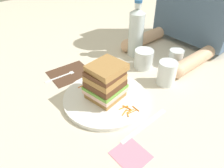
# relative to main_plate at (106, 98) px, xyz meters

# --- Properties ---
(ground_plane) EXTENTS (3.00, 3.00, 0.00)m
(ground_plane) POSITION_rel_main_plate_xyz_m (0.01, 0.02, -0.01)
(ground_plane) COLOR beige
(main_plate) EXTENTS (0.30, 0.30, 0.01)m
(main_plate) POSITION_rel_main_plate_xyz_m (0.00, 0.00, 0.00)
(main_plate) COLOR white
(main_plate) RESTS_ON ground_plane
(sandwich) EXTENTS (0.13, 0.13, 0.13)m
(sandwich) POSITION_rel_main_plate_xyz_m (0.00, 0.00, 0.07)
(sandwich) COLOR #A87A42
(sandwich) RESTS_ON main_plate
(carrot_shred_0) EXTENTS (0.02, 0.03, 0.00)m
(carrot_shred_0) POSITION_rel_main_plate_xyz_m (-0.10, -0.00, 0.01)
(carrot_shred_0) COLOR orange
(carrot_shred_0) RESTS_ON main_plate
(carrot_shred_1) EXTENTS (0.02, 0.02, 0.00)m
(carrot_shred_1) POSITION_rel_main_plate_xyz_m (-0.12, 0.00, 0.01)
(carrot_shred_1) COLOR orange
(carrot_shred_1) RESTS_ON main_plate
(carrot_shred_2) EXTENTS (0.03, 0.00, 0.00)m
(carrot_shred_2) POSITION_rel_main_plate_xyz_m (-0.09, -0.02, 0.01)
(carrot_shred_2) COLOR orange
(carrot_shred_2) RESTS_ON main_plate
(carrot_shred_3) EXTENTS (0.02, 0.03, 0.00)m
(carrot_shred_3) POSITION_rel_main_plate_xyz_m (-0.10, -0.02, 0.01)
(carrot_shred_3) COLOR orange
(carrot_shred_3) RESTS_ON main_plate
(carrot_shred_4) EXTENTS (0.03, 0.02, 0.00)m
(carrot_shred_4) POSITION_rel_main_plate_xyz_m (-0.09, -0.01, 0.01)
(carrot_shred_4) COLOR orange
(carrot_shred_4) RESTS_ON main_plate
(carrot_shred_5) EXTENTS (0.00, 0.02, 0.00)m
(carrot_shred_5) POSITION_rel_main_plate_xyz_m (-0.10, -0.04, 0.01)
(carrot_shred_5) COLOR orange
(carrot_shred_5) RESTS_ON main_plate
(carrot_shred_6) EXTENTS (0.01, 0.03, 0.00)m
(carrot_shred_6) POSITION_rel_main_plate_xyz_m (0.10, -0.00, 0.01)
(carrot_shred_6) COLOR orange
(carrot_shred_6) RESTS_ON main_plate
(carrot_shred_7) EXTENTS (0.01, 0.03, 0.00)m
(carrot_shred_7) POSITION_rel_main_plate_xyz_m (0.12, 0.01, 0.01)
(carrot_shred_7) COLOR orange
(carrot_shred_7) RESTS_ON main_plate
(carrot_shred_8) EXTENTS (0.01, 0.03, 0.00)m
(carrot_shred_8) POSITION_rel_main_plate_xyz_m (0.08, 0.01, 0.01)
(carrot_shred_8) COLOR orange
(carrot_shred_8) RESTS_ON main_plate
(carrot_shred_9) EXTENTS (0.02, 0.01, 0.00)m
(carrot_shred_9) POSITION_rel_main_plate_xyz_m (0.08, 0.01, 0.01)
(carrot_shred_9) COLOR orange
(carrot_shred_9) RESTS_ON main_plate
(carrot_shred_10) EXTENTS (0.02, 0.01, 0.00)m
(carrot_shred_10) POSITION_rel_main_plate_xyz_m (0.12, -0.00, 0.01)
(carrot_shred_10) COLOR orange
(carrot_shred_10) RESTS_ON main_plate
(carrot_shred_11) EXTENTS (0.03, 0.00, 0.00)m
(carrot_shred_11) POSITION_rel_main_plate_xyz_m (0.11, 0.04, 0.01)
(carrot_shred_11) COLOR orange
(carrot_shred_11) RESTS_ON main_plate
(carrot_shred_12) EXTENTS (0.03, 0.01, 0.00)m
(carrot_shred_12) POSITION_rel_main_plate_xyz_m (0.09, 0.02, 0.01)
(carrot_shred_12) COLOR orange
(carrot_shred_12) RESTS_ON main_plate
(carrot_shred_13) EXTENTS (0.02, 0.02, 0.00)m
(carrot_shred_13) POSITION_rel_main_plate_xyz_m (0.11, 0.02, 0.01)
(carrot_shred_13) COLOR orange
(carrot_shred_13) RESTS_ON main_plate
(carrot_shred_14) EXTENTS (0.00, 0.02, 0.00)m
(carrot_shred_14) POSITION_rel_main_plate_xyz_m (0.11, 0.01, 0.01)
(carrot_shred_14) COLOR orange
(carrot_shred_14) RESTS_ON main_plate
(napkin_dark) EXTENTS (0.15, 0.17, 0.00)m
(napkin_dark) POSITION_rel_main_plate_xyz_m (-0.23, -0.01, -0.01)
(napkin_dark) COLOR #4C3323
(napkin_dark) RESTS_ON ground_plane
(fork) EXTENTS (0.03, 0.17, 0.00)m
(fork) POSITION_rel_main_plate_xyz_m (-0.23, -0.03, -0.00)
(fork) COLOR silver
(fork) RESTS_ON napkin_dark
(knife) EXTENTS (0.02, 0.20, 0.00)m
(knife) POSITION_rel_main_plate_xyz_m (0.17, 0.01, -0.01)
(knife) COLOR silver
(knife) RESTS_ON ground_plane
(juice_glass) EXTENTS (0.07, 0.07, 0.09)m
(juice_glass) POSITION_rel_main_plate_xyz_m (0.08, 0.24, 0.03)
(juice_glass) COLOR white
(juice_glass) RESTS_ON ground_plane
(water_bottle) EXTENTS (0.07, 0.07, 0.25)m
(water_bottle) POSITION_rel_main_plate_xyz_m (-0.17, 0.31, 0.11)
(water_bottle) COLOR silver
(water_bottle) RESTS_ON ground_plane
(empty_tumbler_0) EXTENTS (0.08, 0.08, 0.08)m
(empty_tumbler_0) POSITION_rel_main_plate_xyz_m (-0.06, 0.26, 0.03)
(empty_tumbler_0) COLOR silver
(empty_tumbler_0) RESTS_ON ground_plane
(empty_tumbler_1) EXTENTS (0.06, 0.06, 0.07)m
(empty_tumbler_1) POSITION_rel_main_plate_xyz_m (0.01, 0.38, 0.03)
(empty_tumbler_1) COLOR silver
(empty_tumbler_1) RESTS_ON ground_plane
(napkin_pink) EXTENTS (0.09, 0.09, 0.00)m
(napkin_pink) POSITION_rel_main_plate_xyz_m (0.22, -0.09, -0.01)
(napkin_pink) COLOR pink
(napkin_pink) RESTS_ON ground_plane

